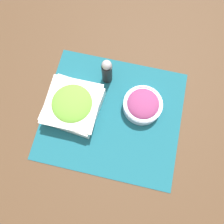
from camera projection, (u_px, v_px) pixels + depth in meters
ground_plane at (112, 115)px, 0.72m from camera, size 3.00×3.00×0.00m
placemat at (112, 115)px, 0.72m from camera, size 0.45×0.40×0.00m
lettuce_bowl at (73, 105)px, 0.69m from camera, size 0.18×0.18×0.07m
onion_bowl at (143, 105)px, 0.70m from camera, size 0.13×0.13×0.05m
pepper_shaker at (107, 71)px, 0.70m from camera, size 0.03×0.03×0.11m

